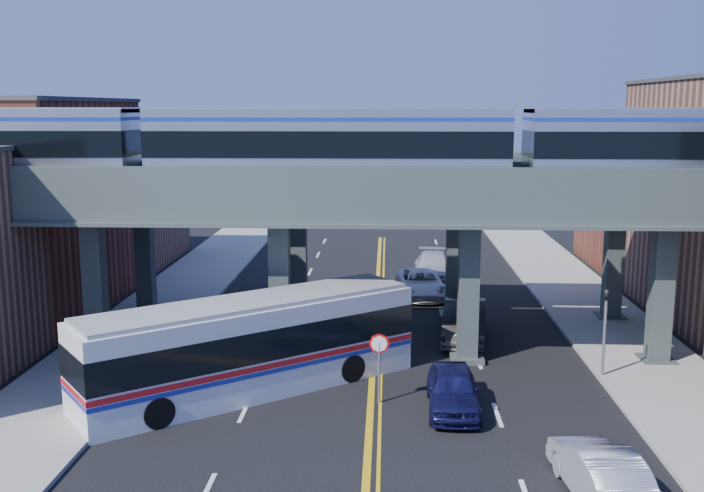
% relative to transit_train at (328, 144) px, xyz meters
% --- Properties ---
extents(ground, '(120.00, 120.00, 0.00)m').
position_rel_transit_train_xyz_m(ground, '(1.90, -8.00, -9.21)').
color(ground, black).
rests_on(ground, ground).
extents(sidewalk_west, '(5.00, 70.00, 0.16)m').
position_rel_transit_train_xyz_m(sidewalk_west, '(-9.60, 2.00, -9.13)').
color(sidewalk_west, gray).
rests_on(sidewalk_west, ground).
extents(sidewalk_east, '(5.00, 70.00, 0.16)m').
position_rel_transit_train_xyz_m(sidewalk_east, '(13.40, 2.00, -9.13)').
color(sidewalk_east, gray).
rests_on(sidewalk_east, ground).
extents(building_west_b, '(8.00, 14.00, 11.00)m').
position_rel_transit_train_xyz_m(building_west_b, '(-16.60, 8.00, -3.71)').
color(building_west_b, brown).
rests_on(building_west_b, ground).
extents(building_west_c, '(8.00, 10.00, 8.00)m').
position_rel_transit_train_xyz_m(building_west_c, '(-16.60, 21.00, -5.21)').
color(building_west_c, '#8D5B49').
rests_on(building_west_c, ground).
extents(building_east_c, '(8.00, 10.00, 9.00)m').
position_rel_transit_train_xyz_m(building_east_c, '(20.40, 21.00, -4.71)').
color(building_east_c, brown).
rests_on(building_east_c, ground).
extents(elevated_viaduct_near, '(52.00, 3.60, 7.40)m').
position_rel_transit_train_xyz_m(elevated_viaduct_near, '(1.90, 0.00, -2.74)').
color(elevated_viaduct_near, '#3E4847').
rests_on(elevated_viaduct_near, ground).
extents(elevated_viaduct_far, '(52.00, 3.60, 7.40)m').
position_rel_transit_train_xyz_m(elevated_viaduct_far, '(1.90, 7.00, -2.74)').
color(elevated_viaduct_far, '#3E4847').
rests_on(elevated_viaduct_far, ground).
extents(transit_train, '(45.70, 2.86, 3.33)m').
position_rel_transit_train_xyz_m(transit_train, '(0.00, 0.00, 0.00)').
color(transit_train, black).
rests_on(transit_train, elevated_viaduct_near).
extents(stop_sign, '(0.76, 0.09, 2.63)m').
position_rel_transit_train_xyz_m(stop_sign, '(2.20, -5.00, -7.45)').
color(stop_sign, slate).
rests_on(stop_sign, ground).
extents(traffic_signal, '(0.15, 0.18, 4.10)m').
position_rel_transit_train_xyz_m(traffic_signal, '(11.10, -2.00, -6.91)').
color(traffic_signal, slate).
rests_on(traffic_signal, ground).
extents(transit_bus, '(12.35, 10.48, 3.43)m').
position_rel_transit_train_xyz_m(transit_bus, '(-2.68, -4.01, -7.44)').
color(transit_bus, silver).
rests_on(transit_bus, ground).
extents(car_lane_a, '(1.93, 4.57, 1.54)m').
position_rel_transit_train_xyz_m(car_lane_a, '(4.85, -5.58, -8.43)').
color(car_lane_a, '#11123F').
rests_on(car_lane_a, ground).
extents(car_lane_b, '(2.55, 5.65, 1.80)m').
position_rel_transit_train_xyz_m(car_lane_b, '(6.09, 3.06, -8.31)').
color(car_lane_b, '#302F32').
rests_on(car_lane_b, ground).
extents(car_lane_c, '(2.94, 5.60, 1.50)m').
position_rel_transit_train_xyz_m(car_lane_c, '(4.43, 11.52, -8.45)').
color(car_lane_c, silver).
rests_on(car_lane_c, ground).
extents(car_lane_d, '(2.64, 5.78, 1.64)m').
position_rel_transit_train_xyz_m(car_lane_d, '(5.37, 16.14, -8.39)').
color(car_lane_d, silver).
rests_on(car_lane_d, ground).
extents(car_parked_curb, '(2.15, 4.85, 1.55)m').
position_rel_transit_train_xyz_m(car_parked_curb, '(8.40, -11.89, -8.43)').
color(car_parked_curb, '#A8A7AC').
rests_on(car_parked_curb, ground).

